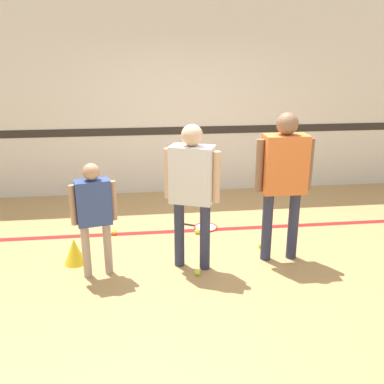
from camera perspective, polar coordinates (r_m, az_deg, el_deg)
name	(u,v)px	position (r m, az deg, el deg)	size (l,w,h in m)	color
ground_plane	(212,260)	(4.89, 2.63, -9.09)	(16.00, 16.00, 0.00)	tan
wall_back	(186,94)	(6.91, -0.75, 12.93)	(16.00, 0.07, 3.20)	silver
floor_stripe	(201,230)	(5.65, 1.21, -5.09)	(14.40, 0.10, 0.01)	red
person_instructor	(192,182)	(4.39, 0.00, 1.33)	(0.56, 0.39, 1.56)	#2D334C
person_student_left	(94,208)	(4.40, -12.95, -2.11)	(0.45, 0.26, 1.21)	tan
person_student_right	(284,172)	(4.67, 12.16, 2.65)	(0.63, 0.26, 1.65)	#2D334C
racket_spare_on_floor	(205,227)	(5.72, 1.71, -4.70)	(0.52, 0.43, 0.03)	red
tennis_ball_near_instructor	(197,272)	(4.57, 0.72, -10.66)	(0.07, 0.07, 0.07)	#CCE038
tennis_ball_by_spare_racket	(197,231)	(5.54, 0.70, -5.25)	(0.07, 0.07, 0.07)	#CCE038
tennis_ball_stray_left	(114,232)	(5.60, -10.34, -5.28)	(0.07, 0.07, 0.07)	#CCE038
tennis_ball_stray_right	(261,245)	(5.23, 9.20, -7.00)	(0.07, 0.07, 0.07)	#CCE038
training_cone	(74,251)	(4.93, -15.40, -7.64)	(0.24, 0.24, 0.29)	yellow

